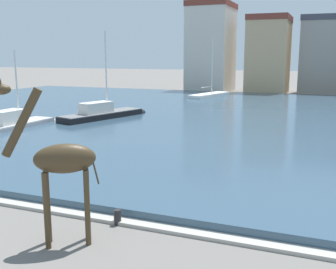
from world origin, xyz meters
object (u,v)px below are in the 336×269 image
at_px(sailboat_grey, 19,124).
at_px(sailboat_black, 107,115).
at_px(sailboat_white, 212,96).
at_px(mooring_bollard, 117,217).
at_px(giraffe_statue, 60,162).

bearing_deg(sailboat_grey, sailboat_black, 58.98).
relative_size(sailboat_white, mooring_bollard, 16.76).
bearing_deg(sailboat_grey, sailboat_white, 75.36).
height_order(sailboat_white, sailboat_black, sailboat_white).
relative_size(sailboat_white, sailboat_black, 0.93).
bearing_deg(mooring_bollard, sailboat_black, 120.80).
height_order(sailboat_black, sailboat_grey, sailboat_black).
bearing_deg(sailboat_black, sailboat_white, 80.98).
xyz_separation_m(sailboat_white, mooring_bollard, (7.58, -38.85, -0.17)).
relative_size(sailboat_black, mooring_bollard, 18.03).
xyz_separation_m(sailboat_black, mooring_bollard, (10.85, -18.21, -0.34)).
relative_size(giraffe_statue, mooring_bollard, 9.68).
distance_m(sailboat_white, mooring_bollard, 39.58).
relative_size(sailboat_white, sailboat_grey, 1.10).
xyz_separation_m(sailboat_white, sailboat_black, (-3.28, -20.64, 0.17)).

